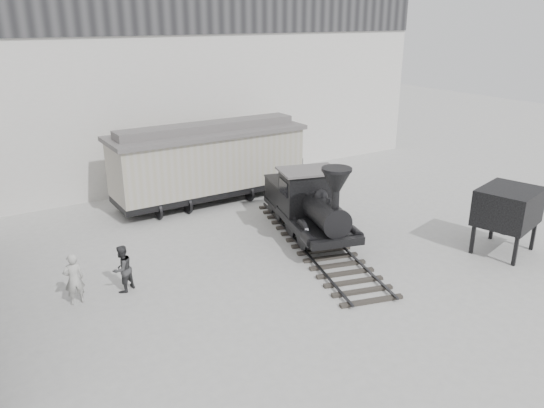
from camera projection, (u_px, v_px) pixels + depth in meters
ground at (326, 291)px, 18.18m from camera, size 90.00×90.00×0.00m
north_wall at (156, 83)px, 28.23m from camera, size 34.00×2.51×11.00m
locomotive at (311, 208)px, 22.15m from camera, size 4.92×10.52×3.64m
boxcar at (209, 161)px, 26.36m from camera, size 9.82×3.08×4.02m
visitor_a at (74, 279)px, 17.15m from camera, size 0.65×0.43×1.77m
visitor_b at (122, 269)px, 17.95m from camera, size 1.02×0.95×1.67m
coal_hopper at (507, 211)px, 20.70m from camera, size 2.84×2.52×2.63m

